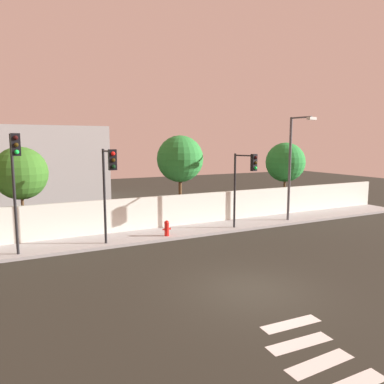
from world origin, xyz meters
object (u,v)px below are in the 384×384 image
traffic_light_right (15,169)px  fire_hydrant (167,228)px  traffic_light_center (245,174)px  roadside_tree_rightmost (285,162)px  roadside_tree_midleft (21,173)px  roadside_tree_midright (180,159)px  traffic_light_left (109,176)px  street_lamp_curbside (293,160)px

traffic_light_right → fire_hydrant: 7.70m
traffic_light_center → roadside_tree_rightmost: size_ratio=0.85×
roadside_tree_rightmost → traffic_light_center: bearing=-148.4°
traffic_light_center → roadside_tree_rightmost: bearing=31.6°
roadside_tree_midleft → roadside_tree_midright: size_ratio=0.88×
roadside_tree_midleft → traffic_light_left: bearing=-47.4°
street_lamp_curbside → roadside_tree_midleft: 15.32m
roadside_tree_midleft → roadside_tree_midright: (8.81, -0.00, 0.54)m
traffic_light_center → fire_hydrant: 5.18m
traffic_light_center → traffic_light_right: bearing=178.7°
traffic_light_left → fire_hydrant: 4.35m
roadside_tree_rightmost → street_lamp_curbside: bearing=-124.2°
traffic_light_left → roadside_tree_rightmost: roadside_tree_rightmost is taller
traffic_light_center → roadside_tree_rightmost: 7.08m
traffic_light_right → street_lamp_curbside: (15.32, 0.47, 0.00)m
fire_hydrant → traffic_light_left: bearing=-165.7°
roadside_tree_midleft → traffic_light_right: bearing=-94.9°
roadside_tree_midleft → roadside_tree_rightmost: (17.05, 0.00, 0.14)m
roadside_tree_midright → roadside_tree_rightmost: size_ratio=1.09×
street_lamp_curbside → roadside_tree_rightmost: (2.02, 2.98, -0.32)m
traffic_light_right → roadside_tree_midright: 9.74m
street_lamp_curbside → fire_hydrant: 9.02m
traffic_light_center → traffic_light_right: (-11.32, 0.25, 0.64)m
traffic_light_left → street_lamp_curbside: street_lamp_curbside is taller
street_lamp_curbside → roadside_tree_midleft: bearing=168.8°
traffic_light_left → roadside_tree_midleft: roadside_tree_midleft is taller
traffic_light_center → fire_hydrant: size_ratio=5.18×
roadside_tree_midright → roadside_tree_midleft: bearing=180.0°
street_lamp_curbside → roadside_tree_midright: size_ratio=1.17×
street_lamp_curbside → fire_hydrant: bearing=-179.9°
traffic_light_left → roadside_tree_midleft: 5.15m
traffic_light_right → roadside_tree_midleft: (0.30, 3.45, -0.46)m
traffic_light_center → street_lamp_curbside: (4.00, 0.72, 0.64)m
traffic_light_right → roadside_tree_midleft: 3.49m
traffic_light_right → fire_hydrant: traffic_light_right is taller
traffic_light_left → traffic_light_center: 7.54m
street_lamp_curbside → roadside_tree_rightmost: street_lamp_curbside is taller
roadside_tree_midleft → roadside_tree_midright: 8.83m
traffic_light_left → traffic_light_right: traffic_light_right is taller
traffic_light_center → street_lamp_curbside: 4.12m
roadside_tree_midright → street_lamp_curbside: bearing=-25.6°
fire_hydrant → roadside_tree_rightmost: size_ratio=0.16×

